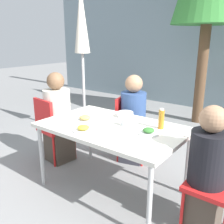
# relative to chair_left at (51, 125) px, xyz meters

# --- Properties ---
(ground_plane) EXTENTS (24.00, 24.00, 0.00)m
(ground_plane) POSITION_rel_chair_left_xyz_m (1.06, -0.05, -0.52)
(ground_plane) COLOR gray
(building_facade) EXTENTS (10.00, 0.20, 3.00)m
(building_facade) POSITION_rel_chair_left_xyz_m (1.06, 4.02, 0.98)
(building_facade) COLOR gray
(building_facade) RESTS_ON ground
(dining_table) EXTENTS (1.51, 0.94, 0.75)m
(dining_table) POSITION_rel_chair_left_xyz_m (1.06, -0.05, 0.18)
(dining_table) COLOR silver
(dining_table) RESTS_ON ground
(chair_left) EXTENTS (0.44, 0.44, 0.88)m
(chair_left) POSITION_rel_chair_left_xyz_m (0.00, 0.00, 0.00)
(chair_left) COLOR red
(chair_left) RESTS_ON ground
(person_left) EXTENTS (0.35, 0.35, 1.22)m
(person_left) POSITION_rel_chair_left_xyz_m (0.06, 0.07, 0.06)
(person_left) COLOR #473D33
(person_left) RESTS_ON ground
(chair_right) EXTENTS (0.40, 0.40, 0.88)m
(chair_right) POSITION_rel_chair_left_xyz_m (2.12, 0.03, 0.00)
(chair_right) COLOR red
(chair_right) RESTS_ON ground
(person_right) EXTENTS (0.32, 0.32, 1.14)m
(person_right) POSITION_rel_chair_left_xyz_m (2.07, -0.05, 0.02)
(person_right) COLOR #473D33
(person_right) RESTS_ON ground
(chair_far) EXTENTS (0.49, 0.49, 0.88)m
(chair_far) POSITION_rel_chair_left_xyz_m (0.78, 0.70, 0.00)
(chair_far) COLOR red
(chair_far) RESTS_ON ground
(person_far) EXTENTS (0.37, 0.37, 1.19)m
(person_far) POSITION_rel_chair_left_xyz_m (0.87, 0.67, 0.05)
(person_far) COLOR #383842
(person_far) RESTS_ON ground
(closed_umbrella) EXTENTS (0.36, 0.36, 2.44)m
(closed_umbrella) POSITION_rel_chair_left_xyz_m (-0.27, 0.92, 1.19)
(closed_umbrella) COLOR #333333
(closed_umbrella) RESTS_ON ground
(plate_0) EXTENTS (0.23, 0.23, 0.06)m
(plate_0) POSITION_rel_chair_left_xyz_m (0.73, -0.10, 0.25)
(plate_0) COLOR white
(plate_0) RESTS_ON dining_table
(plate_1) EXTENTS (0.20, 0.20, 0.06)m
(plate_1) POSITION_rel_chair_left_xyz_m (1.48, -0.02, 0.25)
(plate_1) COLOR white
(plate_1) RESTS_ON dining_table
(plate_2) EXTENTS (0.21, 0.21, 0.06)m
(plate_2) POSITION_rel_chair_left_xyz_m (0.93, -0.34, 0.25)
(plate_2) COLOR white
(plate_2) RESTS_ON dining_table
(bottle) EXTENTS (0.06, 0.06, 0.21)m
(bottle) POSITION_rel_chair_left_xyz_m (1.51, 0.19, 0.33)
(bottle) COLOR #B7751E
(bottle) RESTS_ON dining_table
(drinking_cup) EXTENTS (0.07, 0.07, 0.09)m
(drinking_cup) POSITION_rel_chair_left_xyz_m (1.17, 0.03, 0.28)
(drinking_cup) COLOR silver
(drinking_cup) RESTS_ON dining_table
(salad_bowl) EXTENTS (0.18, 0.18, 0.06)m
(salad_bowl) POSITION_rel_chair_left_xyz_m (1.00, 0.29, 0.26)
(salad_bowl) COLOR white
(salad_bowl) RESTS_ON dining_table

